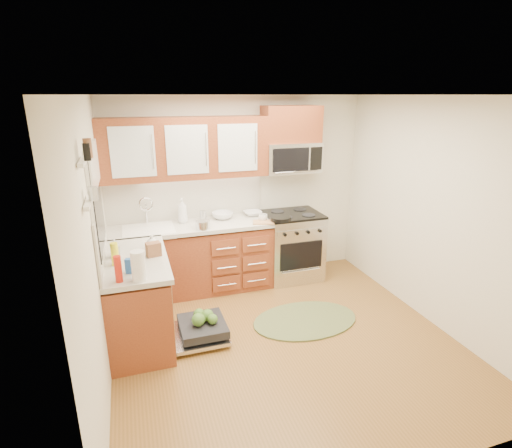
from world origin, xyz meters
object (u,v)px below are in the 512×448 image
object	(u,v)px
rug	(305,320)
bowl_b	(223,215)
dishwasher	(199,330)
bowl_a	(253,213)
range	(292,246)
cup	(263,218)
sink	(149,239)
skillet	(281,219)
paper_towel_roll	(139,266)
stock_pot	(203,225)
cutting_board	(263,222)
microwave	(291,157)
upper_cabinets	(185,148)

from	to	relation	value
rug	bowl_b	size ratio (longest dim) A/B	4.42
dishwasher	bowl_a	bearing A→B (deg)	51.89
range	cup	xyz separation A→B (m)	(-0.48, -0.13, 0.50)
sink	bowl_b	xyz separation A→B (m)	(0.97, 0.15, 0.17)
cup	bowl_b	bearing A→B (deg)	150.35
rug	skillet	bearing A→B (deg)	88.25
paper_towel_roll	bowl_a	distance (m)	2.24
dishwasher	stock_pot	distance (m)	1.30
stock_pot	cup	size ratio (longest dim) A/B	1.52
sink	rug	distance (m)	2.14
cutting_board	sink	bearing A→B (deg)	172.04
sink	stock_pot	world-z (taller)	stock_pot
microwave	paper_towel_roll	xyz separation A→B (m)	(-2.09, -1.57, -0.64)
microwave	range	bearing A→B (deg)	-90.00
dishwasher	stock_pot	world-z (taller)	stock_pot
dishwasher	skillet	distance (m)	1.77
sink	paper_towel_roll	size ratio (longest dim) A/B	2.25
range	rug	bearing A→B (deg)	-104.86
range	stock_pot	world-z (taller)	stock_pot
range	cutting_board	xyz separation A→B (m)	(-0.50, -0.21, 0.46)
sink	cutting_board	distance (m)	1.45
cutting_board	paper_towel_roll	distance (m)	2.02
stock_pot	bowl_b	distance (m)	0.48
range	bowl_b	bearing A→B (deg)	171.72
stock_pot	sink	bearing A→B (deg)	162.63
upper_cabinets	paper_towel_roll	world-z (taller)	upper_cabinets
upper_cabinets	range	bearing A→B (deg)	-5.89
sink	stock_pot	bearing A→B (deg)	-17.37
microwave	dishwasher	size ratio (longest dim) A/B	1.09
skillet	paper_towel_roll	bearing A→B (deg)	-146.49
microwave	skillet	world-z (taller)	microwave
skillet	range	bearing A→B (deg)	41.76
rug	skillet	world-z (taller)	skillet
upper_cabinets	stock_pot	distance (m)	0.97
upper_cabinets	range	xyz separation A→B (m)	(1.41, -0.15, -1.40)
upper_cabinets	stock_pot	size ratio (longest dim) A/B	11.49
bowl_b	upper_cabinets	bearing A→B (deg)	179.25
skillet	stock_pot	size ratio (longest dim) A/B	1.50
skillet	cup	world-z (taller)	cup
rug	cup	bearing A→B (deg)	99.51
bowl_b	rug	bearing A→B (deg)	-63.47
stock_pot	cup	world-z (taller)	stock_pot
rug	bowl_b	bearing A→B (deg)	116.53
stock_pot	upper_cabinets	bearing A→B (deg)	107.88
sink	rug	size ratio (longest dim) A/B	0.50
range	microwave	size ratio (longest dim) A/B	1.25
upper_cabinets	paper_towel_roll	distance (m)	1.92
range	sink	size ratio (longest dim) A/B	1.53
microwave	cutting_board	distance (m)	0.97
bowl_a	range	bearing A→B (deg)	-16.56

